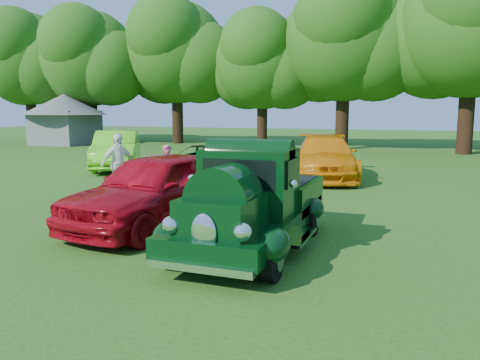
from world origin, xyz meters
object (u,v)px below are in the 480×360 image
(back_car_orange, at_px, (325,157))
(spectator_grey, at_px, (255,167))
(hero_pickup, at_px, (253,205))
(back_car_black, at_px, (201,161))
(spectator_white, at_px, (118,164))
(red_convertible, at_px, (157,189))
(gazebo, at_px, (65,113))
(back_car_lime, at_px, (117,150))
(spectator_pink, at_px, (168,171))

(back_car_orange, distance_m, spectator_grey, 4.42)
(back_car_orange, bearing_deg, hero_pickup, -100.97)
(back_car_black, bearing_deg, spectator_white, -88.32)
(spectator_white, bearing_deg, red_convertible, -107.54)
(back_car_black, height_order, gazebo, gazebo)
(back_car_black, relative_size, spectator_white, 2.28)
(back_car_lime, relative_size, spectator_white, 2.71)
(hero_pickup, distance_m, spectator_pink, 5.97)
(hero_pickup, relative_size, back_car_lime, 0.94)
(back_car_black, height_order, back_car_orange, back_car_orange)
(back_car_black, bearing_deg, spectator_pink, -69.78)
(spectator_pink, bearing_deg, back_car_lime, 99.74)
(red_convertible, xyz_separation_m, gazebo, (-20.24, 20.55, 1.56))
(spectator_pink, height_order, gazebo, gazebo)
(back_car_lime, height_order, spectator_grey, spectator_grey)
(red_convertible, bearing_deg, spectator_white, 143.54)
(back_car_orange, bearing_deg, gazebo, 138.99)
(hero_pickup, distance_m, gazebo, 31.31)
(red_convertible, height_order, back_car_orange, red_convertible)
(red_convertible, relative_size, back_car_orange, 0.88)
(red_convertible, bearing_deg, hero_pickup, -10.55)
(back_car_lime, height_order, spectator_pink, back_car_lime)
(spectator_grey, bearing_deg, back_car_orange, 102.60)
(hero_pickup, distance_m, back_car_black, 10.20)
(hero_pickup, xyz_separation_m, back_car_black, (-5.23, 8.75, -0.22))
(spectator_pink, relative_size, gazebo, 0.24)
(spectator_white, xyz_separation_m, gazebo, (-17.10, 17.53, 1.45))
(red_convertible, distance_m, spectator_pink, 3.78)
(red_convertible, distance_m, gazebo, 28.88)
(red_convertible, bearing_deg, spectator_pink, 122.88)
(spectator_white, distance_m, gazebo, 24.53)
(back_car_black, relative_size, spectator_grey, 2.55)
(back_car_orange, relative_size, spectator_grey, 3.31)
(back_car_orange, xyz_separation_m, gazebo, (-22.39, 11.66, 1.58))
(spectator_white, height_order, gazebo, gazebo)
(back_car_lime, bearing_deg, hero_pickup, -73.85)
(red_convertible, xyz_separation_m, spectator_white, (-3.14, 3.02, 0.11))
(red_convertible, xyz_separation_m, spectator_grey, (0.74, 4.70, 0.01))
(back_car_black, xyz_separation_m, back_car_orange, (4.80, 0.97, 0.22))
(hero_pickup, xyz_separation_m, back_car_lime, (-9.70, 9.43, 0.03))
(back_car_orange, distance_m, spectator_pink, 6.65)
(back_car_lime, relative_size, back_car_black, 1.19)
(spectator_grey, bearing_deg, hero_pickup, -40.41)
(back_car_orange, height_order, spectator_white, spectator_white)
(back_car_black, bearing_deg, hero_pickup, -51.79)
(red_convertible, xyz_separation_m, back_car_orange, (2.15, 8.89, -0.02))
(spectator_pink, xyz_separation_m, spectator_white, (-1.52, -0.39, 0.17))
(hero_pickup, bearing_deg, back_car_black, 120.85)
(red_convertible, relative_size, back_car_black, 1.14)
(spectator_pink, bearing_deg, red_convertible, -101.52)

